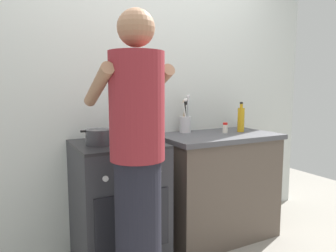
% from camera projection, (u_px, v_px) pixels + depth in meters
% --- Properties ---
extents(back_wall, '(3.20, 0.10, 2.50)m').
position_uv_depth(back_wall, '(163.00, 92.00, 2.75)').
color(back_wall, silver).
rests_on(back_wall, ground).
extents(countertop, '(1.00, 0.60, 0.90)m').
position_uv_depth(countertop, '(217.00, 185.00, 2.71)').
color(countertop, brown).
rests_on(countertop, ground).
extents(stove_range, '(0.60, 0.62, 0.90)m').
position_uv_depth(stove_range, '(118.00, 203.00, 2.29)').
color(stove_range, '#2D2D33').
rests_on(stove_range, ground).
extents(pot, '(0.24, 0.17, 0.11)m').
position_uv_depth(pot, '(99.00, 137.00, 2.13)').
color(pot, '#38383D').
rests_on(pot, stove_range).
extents(mixing_bowl, '(0.29, 0.29, 0.08)m').
position_uv_depth(mixing_bowl, '(136.00, 136.00, 2.28)').
color(mixing_bowl, '#B7B7BC').
rests_on(mixing_bowl, stove_range).
extents(utensil_crock, '(0.10, 0.10, 0.33)m').
position_uv_depth(utensil_crock, '(185.00, 121.00, 2.73)').
color(utensil_crock, silver).
rests_on(utensil_crock, countertop).
extents(spice_bottle, '(0.04, 0.04, 0.09)m').
position_uv_depth(spice_bottle, '(225.00, 128.00, 2.71)').
color(spice_bottle, silver).
rests_on(spice_bottle, countertop).
extents(oil_bottle, '(0.06, 0.06, 0.26)m').
position_uv_depth(oil_bottle, '(241.00, 119.00, 2.77)').
color(oil_bottle, gold).
rests_on(oil_bottle, countertop).
extents(person, '(0.41, 0.50, 1.70)m').
position_uv_depth(person, '(137.00, 166.00, 1.71)').
color(person, black).
rests_on(person, ground).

